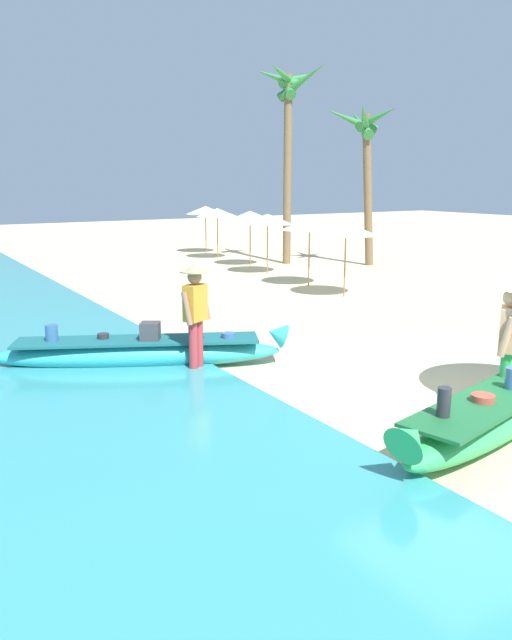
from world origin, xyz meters
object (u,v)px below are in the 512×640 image
object	(u,v)px
boat_green_foreground	(502,410)
boat_cyan_midground	(138,352)
palm_tree_tall_inland	(289,109)
palm_tree_leaning_seaward	(366,140)
person_tourist_customer	(508,344)
person_vendor_hatted	(195,310)

from	to	relation	value
boat_green_foreground	boat_cyan_midground	distance (m)	5.53
palm_tree_tall_inland	palm_tree_leaning_seaward	distance (m)	2.86
boat_green_foreground	person_tourist_customer	size ratio (longest dim) A/B	2.75
boat_cyan_midground	palm_tree_leaning_seaward	bearing A→B (deg)	34.54
boat_green_foreground	palm_tree_leaning_seaward	size ratio (longest dim) A/B	0.82
boat_green_foreground	palm_tree_leaning_seaward	bearing A→B (deg)	55.88
boat_cyan_midground	palm_tree_leaning_seaward	world-z (taller)	palm_tree_leaning_seaward
boat_cyan_midground	person_vendor_hatted	bearing A→B (deg)	-47.73
palm_tree_tall_inland	boat_green_foreground	bearing A→B (deg)	-114.60
person_vendor_hatted	palm_tree_tall_inland	world-z (taller)	palm_tree_tall_inland
boat_green_foreground	person_tourist_customer	world-z (taller)	person_tourist_customer
boat_cyan_midground	person_vendor_hatted	distance (m)	1.24
boat_green_foreground	person_vendor_hatted	distance (m)	4.62
person_vendor_hatted	palm_tree_tall_inland	distance (m)	14.13
person_vendor_hatted	palm_tree_tall_inland	xyz separation A→B (m)	(8.64, 10.30, 4.35)
boat_cyan_midground	palm_tree_tall_inland	bearing A→B (deg)	45.73
person_tourist_customer	boat_cyan_midground	bearing A→B (deg)	127.14
person_vendor_hatted	person_tourist_customer	world-z (taller)	person_vendor_hatted
person_vendor_hatted	palm_tree_leaning_seaward	xyz separation A→B (m)	(10.57, 8.48, 3.28)
boat_green_foreground	palm_tree_tall_inland	world-z (taller)	palm_tree_tall_inland
person_vendor_hatted	palm_tree_leaning_seaward	world-z (taller)	palm_tree_leaning_seaward
boat_green_foreground	person_vendor_hatted	size ratio (longest dim) A/B	2.58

